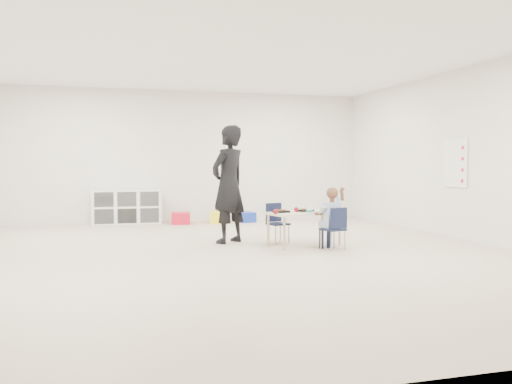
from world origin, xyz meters
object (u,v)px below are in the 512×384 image
object	(u,v)px
table	(304,229)
cubby_shelf	(127,207)
chair_near	(333,228)
child	(333,216)
adult	(229,184)

from	to	relation	value
table	cubby_shelf	distance (m)	4.54
table	chair_near	distance (m)	0.52
child	adult	size ratio (longest dim) A/B	0.53
cubby_shelf	adult	size ratio (longest dim) A/B	0.76
chair_near	child	xyz separation A→B (m)	(0.00, 0.00, 0.18)
child	chair_near	bearing A→B (deg)	0.00
cubby_shelf	adult	bearing A→B (deg)	-66.00
child	cubby_shelf	bearing A→B (deg)	108.16
cubby_shelf	child	bearing A→B (deg)	-57.57
table	child	size ratio (longest dim) A/B	1.26
table	child	world-z (taller)	child
chair_near	cubby_shelf	size ratio (longest dim) A/B	0.44
table	adult	bearing A→B (deg)	134.12
table	chair_near	bearing A→B (deg)	-73.31
cubby_shelf	adult	xyz separation A→B (m)	(1.42, -3.20, 0.57)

